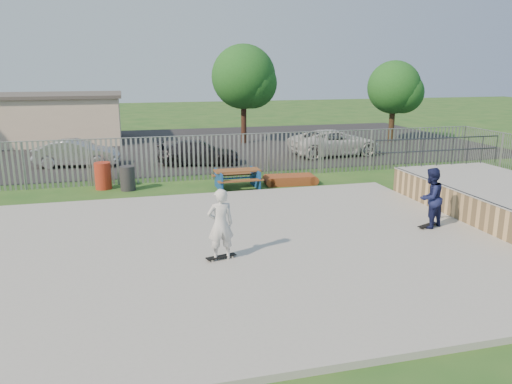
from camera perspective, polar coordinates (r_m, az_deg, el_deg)
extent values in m
plane|color=#20511C|center=(13.91, -2.71, -6.66)|extent=(120.00, 120.00, 0.00)
cube|color=#9D9D98|center=(13.88, -2.71, -6.38)|extent=(15.00, 12.00, 0.15)
cube|color=tan|center=(18.86, 26.06, -0.85)|extent=(4.00, 7.00, 1.05)
cube|color=#9E9E99|center=(18.74, 26.24, 0.76)|extent=(4.05, 7.05, 0.04)
cylinder|color=#383A3F|center=(17.52, 21.32, 0.44)|extent=(0.06, 7.00, 0.06)
cube|color=brown|center=(20.66, -2.17, 2.48)|extent=(1.89, 0.77, 0.06)
cube|color=brown|center=(20.13, -1.74, 1.29)|extent=(1.88, 0.33, 0.05)
cube|color=brown|center=(21.32, -2.57, 2.01)|extent=(1.88, 0.33, 0.05)
cube|color=navy|center=(20.74, -2.16, 1.47)|extent=(1.70, 1.50, 0.77)
cube|color=brown|center=(21.56, 3.94, 1.40)|extent=(1.98, 1.10, 0.38)
cylinder|color=#A02B18|center=(21.56, -17.09, 1.79)|extent=(0.67, 0.67, 1.11)
cylinder|color=#2A292C|center=(21.05, -14.46, 1.53)|extent=(0.60, 0.60, 1.01)
cube|color=black|center=(32.22, -9.81, 5.15)|extent=(40.00, 18.00, 0.02)
imported|color=#A7A8AC|center=(26.82, -19.81, 4.21)|extent=(4.27, 2.02, 1.35)
imported|color=black|center=(25.92, -6.54, 4.50)|extent=(4.47, 2.48, 1.23)
imported|color=silver|center=(28.81, 8.99, 5.61)|extent=(5.37, 2.74, 1.45)
cube|color=beige|center=(36.29, -23.28, 7.58)|extent=(10.00, 6.00, 3.00)
cube|color=#4C4742|center=(36.17, -23.53, 10.09)|extent=(10.40, 6.40, 0.20)
cylinder|color=#382016|center=(33.05, -1.41, 8.77)|extent=(0.35, 0.35, 3.68)
sphere|color=#1C501B|center=(32.91, -1.44, 13.04)|extent=(4.12, 4.12, 4.12)
cylinder|color=#392817|center=(34.89, 15.27, 8.08)|extent=(0.37, 0.37, 3.09)
sphere|color=#1C4F1B|center=(34.75, 15.49, 11.47)|extent=(3.46, 3.46, 3.46)
cube|color=black|center=(16.22, 19.06, -3.58)|extent=(0.82, 0.49, 0.02)
cube|color=black|center=(12.90, -4.01, -7.36)|extent=(0.82, 0.38, 0.02)
imported|color=#161B45|center=(15.99, 19.30, -0.64)|extent=(1.10, 0.99, 1.85)
imported|color=silver|center=(12.61, -4.08, -3.72)|extent=(0.70, 0.49, 1.85)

